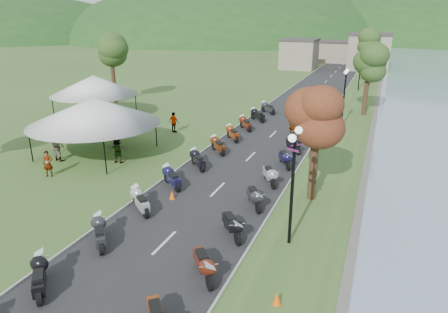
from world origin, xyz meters
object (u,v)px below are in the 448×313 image
(vendor_tent_main, at_px, (95,127))
(pedestrian_b, at_px, (60,160))
(pedestrian_a, at_px, (50,176))
(pedestrian_c, at_px, (109,135))

(vendor_tent_main, distance_m, pedestrian_b, 3.29)
(pedestrian_b, bearing_deg, pedestrian_a, 129.05)
(pedestrian_c, bearing_deg, vendor_tent_main, -24.64)
(vendor_tent_main, distance_m, pedestrian_a, 4.98)
(pedestrian_b, relative_size, pedestrian_c, 1.09)
(pedestrian_b, bearing_deg, vendor_tent_main, -121.07)
(pedestrian_a, bearing_deg, pedestrian_c, 76.70)
(vendor_tent_main, bearing_deg, pedestrian_c, 117.76)
(pedestrian_a, height_order, pedestrian_c, pedestrian_c)
(pedestrian_a, bearing_deg, pedestrian_b, 94.98)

